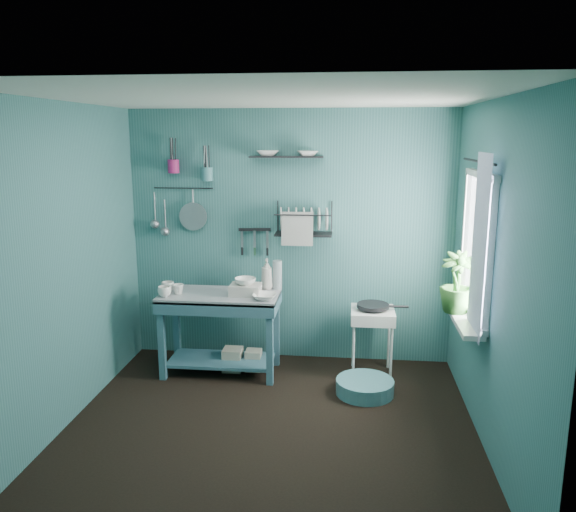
# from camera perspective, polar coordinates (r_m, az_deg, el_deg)

# --- Properties ---
(floor) EXTENTS (3.20, 3.20, 0.00)m
(floor) POSITION_cam_1_polar(r_m,az_deg,el_deg) (4.59, -1.86, -17.09)
(floor) COLOR black
(floor) RESTS_ON ground
(ceiling) EXTENTS (3.20, 3.20, 0.00)m
(ceiling) POSITION_cam_1_polar(r_m,az_deg,el_deg) (4.02, -2.11, 15.83)
(ceiling) COLOR silver
(ceiling) RESTS_ON ground
(wall_back) EXTENTS (3.20, 0.00, 3.20)m
(wall_back) POSITION_cam_1_polar(r_m,az_deg,el_deg) (5.58, 0.22, 1.90)
(wall_back) COLOR #316665
(wall_back) RESTS_ON ground
(wall_front) EXTENTS (3.20, 0.00, 3.20)m
(wall_front) POSITION_cam_1_polar(r_m,az_deg,el_deg) (2.72, -6.54, -9.31)
(wall_front) COLOR #316665
(wall_front) RESTS_ON ground
(wall_left) EXTENTS (0.00, 3.00, 3.00)m
(wall_left) POSITION_cam_1_polar(r_m,az_deg,el_deg) (4.63, -21.98, -1.12)
(wall_left) COLOR #316665
(wall_left) RESTS_ON ground
(wall_right) EXTENTS (0.00, 3.00, 3.00)m
(wall_right) POSITION_cam_1_polar(r_m,az_deg,el_deg) (4.21, 20.12, -2.22)
(wall_right) COLOR #316665
(wall_right) RESTS_ON ground
(work_counter) EXTENTS (1.15, 0.65, 0.79)m
(work_counter) POSITION_cam_1_polar(r_m,az_deg,el_deg) (5.45, -6.85, -7.78)
(work_counter) COLOR #376474
(work_counter) RESTS_ON floor
(mug_left) EXTENTS (0.12, 0.12, 0.10)m
(mug_left) POSITION_cam_1_polar(r_m,az_deg,el_deg) (5.30, -12.43, -3.54)
(mug_left) COLOR white
(mug_left) RESTS_ON work_counter
(mug_mid) EXTENTS (0.14, 0.14, 0.09)m
(mug_mid) POSITION_cam_1_polar(r_m,az_deg,el_deg) (5.36, -11.08, -3.32)
(mug_mid) COLOR white
(mug_mid) RESTS_ON work_counter
(mug_right) EXTENTS (0.17, 0.17, 0.10)m
(mug_right) POSITION_cam_1_polar(r_m,az_deg,el_deg) (5.45, -12.10, -3.09)
(mug_right) COLOR white
(mug_right) RESTS_ON work_counter
(wash_tub) EXTENTS (0.28, 0.22, 0.10)m
(wash_tub) POSITION_cam_1_polar(r_m,az_deg,el_deg) (5.25, -4.35, -3.42)
(wash_tub) COLOR #BBB4AB
(wash_tub) RESTS_ON work_counter
(tub_bowl) EXTENTS (0.19, 0.19, 0.06)m
(tub_bowl) POSITION_cam_1_polar(r_m,az_deg,el_deg) (5.22, -4.37, -2.57)
(tub_bowl) COLOR white
(tub_bowl) RESTS_ON wash_tub
(soap_bottle) EXTENTS (0.11, 0.12, 0.30)m
(soap_bottle) POSITION_cam_1_polar(r_m,az_deg,el_deg) (5.40, -2.17, -1.85)
(soap_bottle) COLOR #BBB4AB
(soap_bottle) RESTS_ON work_counter
(water_bottle) EXTENTS (0.09, 0.09, 0.28)m
(water_bottle) POSITION_cam_1_polar(r_m,az_deg,el_deg) (5.41, -1.09, -1.92)
(water_bottle) COLOR #9DAAAF
(water_bottle) RESTS_ON work_counter
(counter_bowl) EXTENTS (0.22, 0.22, 0.05)m
(counter_bowl) POSITION_cam_1_polar(r_m,az_deg,el_deg) (5.10, -2.40, -4.14)
(counter_bowl) COLOR white
(counter_bowl) RESTS_ON work_counter
(hotplate_stand) EXTENTS (0.45, 0.45, 0.65)m
(hotplate_stand) POSITION_cam_1_polar(r_m,az_deg,el_deg) (5.44, 8.50, -8.64)
(hotplate_stand) COLOR silver
(hotplate_stand) RESTS_ON floor
(frying_pan) EXTENTS (0.30, 0.30, 0.03)m
(frying_pan) POSITION_cam_1_polar(r_m,az_deg,el_deg) (5.33, 8.62, -5.02)
(frying_pan) COLOR black
(frying_pan) RESTS_ON hotplate_stand
(knife_strip) EXTENTS (0.32, 0.06, 0.03)m
(knife_strip) POSITION_cam_1_polar(r_m,az_deg,el_deg) (5.59, -3.41, 2.70)
(knife_strip) COLOR black
(knife_strip) RESTS_ON wall_back
(dish_rack) EXTENTS (0.56, 0.27, 0.32)m
(dish_rack) POSITION_cam_1_polar(r_m,az_deg,el_deg) (5.41, 1.60, 3.82)
(dish_rack) COLOR black
(dish_rack) RESTS_ON wall_back
(upper_shelf) EXTENTS (0.70, 0.20, 0.01)m
(upper_shelf) POSITION_cam_1_polar(r_m,az_deg,el_deg) (5.40, -0.17, 10.04)
(upper_shelf) COLOR black
(upper_shelf) RESTS_ON wall_back
(shelf_bowl_left) EXTENTS (0.22, 0.22, 0.05)m
(shelf_bowl_left) POSITION_cam_1_polar(r_m,az_deg,el_deg) (5.42, -2.09, 10.54)
(shelf_bowl_left) COLOR white
(shelf_bowl_left) RESTS_ON upper_shelf
(shelf_bowl_right) EXTENTS (0.23, 0.23, 0.05)m
(shelf_bowl_right) POSITION_cam_1_polar(r_m,az_deg,el_deg) (5.39, 2.00, 9.69)
(shelf_bowl_right) COLOR white
(shelf_bowl_right) RESTS_ON upper_shelf
(utensil_cup_magenta) EXTENTS (0.11, 0.11, 0.13)m
(utensil_cup_magenta) POSITION_cam_1_polar(r_m,az_deg,el_deg) (5.66, -11.56, 8.92)
(utensil_cup_magenta) COLOR #A61E62
(utensil_cup_magenta) RESTS_ON wall_back
(utensil_cup_teal) EXTENTS (0.11, 0.11, 0.13)m
(utensil_cup_teal) POSITION_cam_1_polar(r_m,az_deg,el_deg) (5.57, -8.22, 8.24)
(utensil_cup_teal) COLOR teal
(utensil_cup_teal) RESTS_ON wall_back
(colander) EXTENTS (0.28, 0.03, 0.28)m
(colander) POSITION_cam_1_polar(r_m,az_deg,el_deg) (5.69, -9.61, 3.98)
(colander) COLOR #94969C
(colander) RESTS_ON wall_back
(ladle_outer) EXTENTS (0.01, 0.01, 0.30)m
(ladle_outer) POSITION_cam_1_polar(r_m,az_deg,el_deg) (5.80, -13.39, 4.87)
(ladle_outer) COLOR #94969C
(ladle_outer) RESTS_ON wall_back
(ladle_inner) EXTENTS (0.01, 0.01, 0.30)m
(ladle_inner) POSITION_cam_1_polar(r_m,az_deg,el_deg) (5.78, -12.38, 4.14)
(ladle_inner) COLOR #94969C
(ladle_inner) RESTS_ON wall_back
(hook_rail) EXTENTS (0.60, 0.01, 0.01)m
(hook_rail) POSITION_cam_1_polar(r_m,az_deg,el_deg) (5.70, -10.59, 6.80)
(hook_rail) COLOR black
(hook_rail) RESTS_ON wall_back
(window_glass) EXTENTS (0.00, 1.10, 1.10)m
(window_glass) POSITION_cam_1_polar(r_m,az_deg,el_deg) (4.61, 18.78, 0.96)
(window_glass) COLOR white
(window_glass) RESTS_ON wall_right
(windowsill) EXTENTS (0.16, 0.95, 0.04)m
(windowsill) POSITION_cam_1_polar(r_m,az_deg,el_deg) (4.73, 17.28, -6.04)
(windowsill) COLOR silver
(windowsill) RESTS_ON wall_right
(curtain) EXTENTS (0.00, 1.35, 1.35)m
(curtain) POSITION_cam_1_polar(r_m,az_deg,el_deg) (4.30, 18.81, 0.87)
(curtain) COLOR white
(curtain) RESTS_ON wall_right
(curtain_rod) EXTENTS (0.02, 1.05, 0.02)m
(curtain_rod) POSITION_cam_1_polar(r_m,az_deg,el_deg) (4.52, 18.77, 9.08)
(curtain_rod) COLOR black
(curtain_rod) RESTS_ON wall_right
(potted_plant) EXTENTS (0.33, 0.33, 0.50)m
(potted_plant) POSITION_cam_1_polar(r_m,az_deg,el_deg) (4.75, 16.80, -2.58)
(potted_plant) COLOR #336B2B
(potted_plant) RESTS_ON windowsill
(storage_tin_large) EXTENTS (0.18, 0.18, 0.22)m
(storage_tin_large) POSITION_cam_1_polar(r_m,az_deg,el_deg) (5.58, -5.64, -10.40)
(storage_tin_large) COLOR tan
(storage_tin_large) RESTS_ON floor
(storage_tin_small) EXTENTS (0.15, 0.15, 0.20)m
(storage_tin_small) POSITION_cam_1_polar(r_m,az_deg,el_deg) (5.57, -3.53, -10.50)
(storage_tin_small) COLOR tan
(storage_tin_small) RESTS_ON floor
(floor_basin) EXTENTS (0.51, 0.51, 0.13)m
(floor_basin) POSITION_cam_1_polar(r_m,az_deg,el_deg) (5.14, 7.82, -13.03)
(floor_basin) COLOR teal
(floor_basin) RESTS_ON floor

